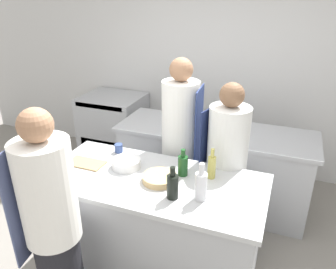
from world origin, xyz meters
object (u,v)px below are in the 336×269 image
at_px(chef_at_prep_near, 53,228).
at_px(bottle_vinegar, 65,167).
at_px(bottle_cooking_oil, 183,165).
at_px(bowl_mixing_large, 160,178).
at_px(bottle_olive_oil, 212,166).
at_px(bottle_sauce, 201,185).
at_px(oven_range, 114,128).
at_px(stockpot, 186,114).
at_px(chef_at_stove, 180,147).
at_px(cup, 119,148).
at_px(chef_at_pass_far, 225,170).
at_px(bowl_prep_small, 126,163).
at_px(bottle_wine, 173,186).

bearing_deg(chef_at_prep_near, bottle_vinegar, 17.43).
distance_m(bottle_cooking_oil, bowl_mixing_large, 0.22).
relative_size(bottle_olive_oil, bottle_cooking_oil, 1.12).
bearing_deg(bottle_sauce, bottle_olive_oil, 90.15).
relative_size(oven_range, stockpot, 4.23).
xyz_separation_m(bottle_olive_oil, stockpot, (-0.58, 1.08, -0.01)).
bearing_deg(chef_at_prep_near, chef_at_stove, -26.19).
height_order(bottle_vinegar, stockpot, bottle_vinegar).
bearing_deg(bottle_vinegar, bottle_cooking_oil, 23.96).
xyz_separation_m(chef_at_stove, bottle_cooking_oil, (0.21, -0.53, 0.11)).
bearing_deg(oven_range, bowl_mixing_large, -50.16).
bearing_deg(bottle_vinegar, cup, 72.77).
xyz_separation_m(oven_range, chef_at_prep_near, (0.96, -2.45, 0.38)).
bearing_deg(oven_range, chef_at_pass_far, -32.77).
relative_size(bottle_vinegar, cup, 3.17).
bearing_deg(bottle_cooking_oil, oven_range, 135.26).
bearing_deg(chef_at_stove, bottle_olive_oil, 37.48).
bearing_deg(chef_at_pass_far, bottle_olive_oil, -176.16).
bearing_deg(oven_range, cup, -57.59).
xyz_separation_m(oven_range, bottle_olive_oil, (1.81, -1.53, 0.54)).
distance_m(bottle_sauce, cup, 1.04).
relative_size(bottle_olive_oil, cup, 3.23).
bearing_deg(bottle_cooking_oil, chef_at_prep_near, -125.39).
relative_size(chef_at_prep_near, bowl_prep_small, 6.94).
height_order(chef_at_stove, bottle_cooking_oil, chef_at_stove).
height_order(chef_at_stove, cup, chef_at_stove).
bearing_deg(bottle_cooking_oil, bowl_mixing_large, -131.92).
distance_m(chef_at_pass_far, cup, 1.01).
bearing_deg(oven_range, bottle_vinegar, -70.07).
height_order(bowl_prep_small, cup, cup).
height_order(oven_range, bottle_olive_oil, bottle_olive_oil).
bearing_deg(bottle_wine, bottle_sauce, 15.94).
distance_m(bottle_olive_oil, bottle_vinegar, 1.19).
relative_size(bottle_vinegar, bottle_cooking_oil, 1.09).
bearing_deg(bowl_prep_small, bowl_mixing_large, -16.29).
distance_m(oven_range, bottle_sauce, 2.65).
relative_size(bottle_olive_oil, bottle_vinegar, 1.02).
distance_m(oven_range, chef_at_pass_far, 2.25).
bearing_deg(stockpot, bottle_vinegar, -109.20).
xyz_separation_m(bottle_sauce, stockpot, (-0.58, 1.40, -0.02)).
distance_m(bowl_prep_small, stockpot, 1.19).
xyz_separation_m(oven_range, bowl_prep_small, (1.09, -1.62, 0.47)).
bearing_deg(bottle_sauce, bowl_prep_small, 162.95).
xyz_separation_m(chef_at_stove, bowl_mixing_large, (0.07, -0.69, 0.05)).
distance_m(chef_at_pass_far, bottle_sauce, 0.68).
distance_m(chef_at_pass_far, bowl_mixing_large, 0.69).
xyz_separation_m(chef_at_pass_far, bottle_sauce, (-0.06, -0.64, 0.21)).
height_order(oven_range, bottle_sauce, bottle_sauce).
relative_size(chef_at_pass_far, bottle_wine, 6.37).
bearing_deg(chef_at_stove, bowl_prep_small, -30.65).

